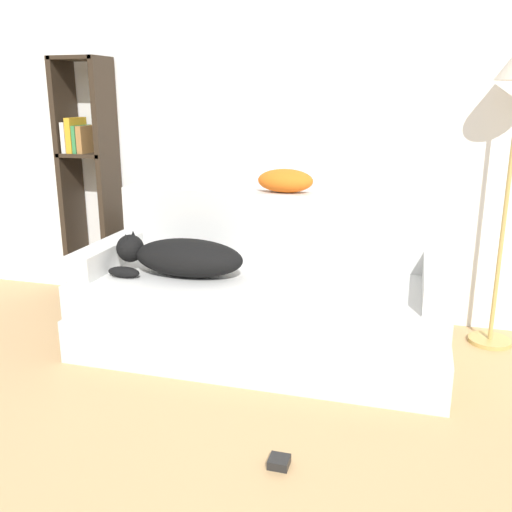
{
  "coord_description": "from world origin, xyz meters",
  "views": [
    {
      "loc": [
        0.77,
        -0.75,
        1.37
      ],
      "look_at": [
        -0.0,
        1.96,
        0.58
      ],
      "focal_mm": 40.0,
      "sensor_mm": 36.0,
      "label": 1
    }
  ],
  "objects": [
    {
      "name": "power_adapter",
      "position": [
        0.34,
        1.09,
        0.02
      ],
      "size": [
        0.08,
        0.08,
        0.04
      ],
      "color": "black",
      "rests_on": "ground_plane"
    },
    {
      "name": "couch_backrest",
      "position": [
        -0.0,
        2.42,
        0.63
      ],
      "size": [
        1.93,
        0.15,
        0.41
      ],
      "color": "silver",
      "rests_on": "couch"
    },
    {
      "name": "throw_pillow",
      "position": [
        0.04,
        2.43,
        0.9
      ],
      "size": [
        0.32,
        0.19,
        0.13
      ],
      "color": "orange",
      "rests_on": "couch_backrest"
    },
    {
      "name": "bookshelf",
      "position": [
        -1.34,
        2.59,
        0.89
      ],
      "size": [
        0.33,
        0.26,
        1.61
      ],
      "color": "#2D2319",
      "rests_on": "ground_plane"
    },
    {
      "name": "couch",
      "position": [
        -0.0,
        2.05,
        0.21
      ],
      "size": [
        1.97,
        0.87,
        0.43
      ],
      "color": "silver",
      "rests_on": "ground_plane"
    },
    {
      "name": "dog",
      "position": [
        -0.43,
        1.99,
        0.53
      ],
      "size": [
        0.73,
        0.3,
        0.22
      ],
      "color": "black",
      "rests_on": "couch"
    },
    {
      "name": "couch_arm_left",
      "position": [
        -0.91,
        2.05,
        0.49
      ],
      "size": [
        0.15,
        0.68,
        0.13
      ],
      "color": "silver",
      "rests_on": "couch"
    },
    {
      "name": "laptop",
      "position": [
        0.17,
        1.97,
        0.44
      ],
      "size": [
        0.39,
        0.29,
        0.02
      ],
      "rotation": [
        0.0,
        0.0,
        -0.21
      ],
      "color": "silver",
      "rests_on": "couch"
    },
    {
      "name": "couch_arm_right",
      "position": [
        0.91,
        2.05,
        0.49
      ],
      "size": [
        0.15,
        0.68,
        0.13
      ],
      "color": "silver",
      "rests_on": "couch"
    },
    {
      "name": "wall_back",
      "position": [
        0.0,
        2.77,
        1.35
      ],
      "size": [
        6.96,
        0.06,
        2.7
      ],
      "color": "white",
      "rests_on": "ground_plane"
    }
  ]
}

